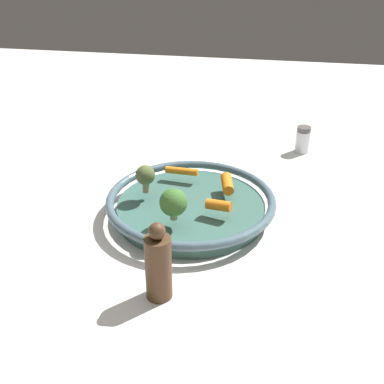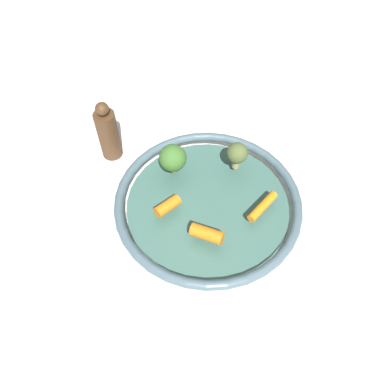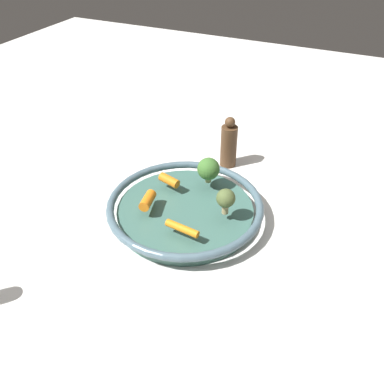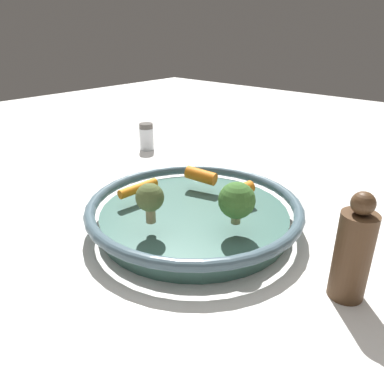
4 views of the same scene
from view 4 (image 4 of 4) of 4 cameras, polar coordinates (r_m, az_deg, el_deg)
The scene contains 9 objects.
ground_plane at distance 0.59m, azimuth 0.33°, elevation -5.27°, with size 2.55×2.55×0.00m, color silver.
serving_bowl at distance 0.58m, azimuth 0.34°, elevation -3.22°, with size 0.33×0.33×0.04m.
baby_carrot_right at distance 0.60m, azimuth -8.15°, elevation 0.57°, with size 0.01×0.01×0.07m, color orange.
baby_carrot_near_rim at distance 0.64m, azimuth 1.37°, elevation 2.50°, with size 0.02×0.02×0.05m, color orange.
baby_carrot_back at distance 0.59m, azimuth 7.30°, elevation 0.21°, with size 0.02×0.02×0.05m, color orange.
broccoli_floret_mid at distance 0.50m, azimuth -6.14°, elevation -1.09°, with size 0.04×0.04×0.06m.
broccoli_floret_large at distance 0.50m, azimuth 6.79°, elevation -1.30°, with size 0.05×0.05×0.06m.
salt_shaker at distance 0.95m, azimuth -6.91°, elevation 8.30°, with size 0.04×0.04×0.07m.
pepper_mill at distance 0.46m, azimuth 23.23°, elevation -8.39°, with size 0.04×0.04×0.13m.
Camera 4 is at (-0.34, 0.39, 0.29)m, focal length 35.19 mm.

